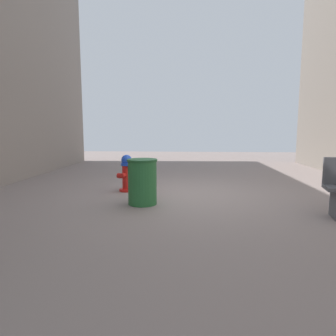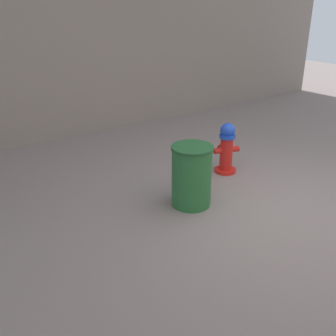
# 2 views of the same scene
# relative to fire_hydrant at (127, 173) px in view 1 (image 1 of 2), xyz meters

# --- Properties ---
(ground_plane) EXTENTS (23.40, 23.40, 0.00)m
(ground_plane) POSITION_rel_fire_hydrant_xyz_m (-1.38, 0.21, -0.41)
(ground_plane) COLOR gray
(fire_hydrant) EXTENTS (0.41, 0.43, 0.83)m
(fire_hydrant) POSITION_rel_fire_hydrant_xyz_m (0.00, 0.00, 0.00)
(fire_hydrant) COLOR red
(fire_hydrant) RESTS_ON ground_plane
(trash_bin) EXTENTS (0.56, 0.56, 0.85)m
(trash_bin) POSITION_rel_fire_hydrant_xyz_m (-0.53, 1.14, 0.01)
(trash_bin) COLOR #266633
(trash_bin) RESTS_ON ground_plane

